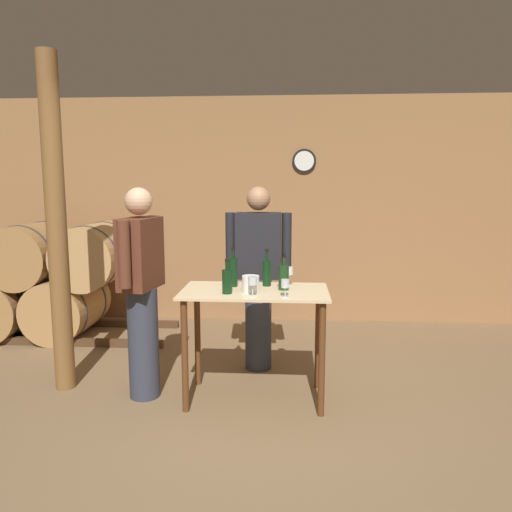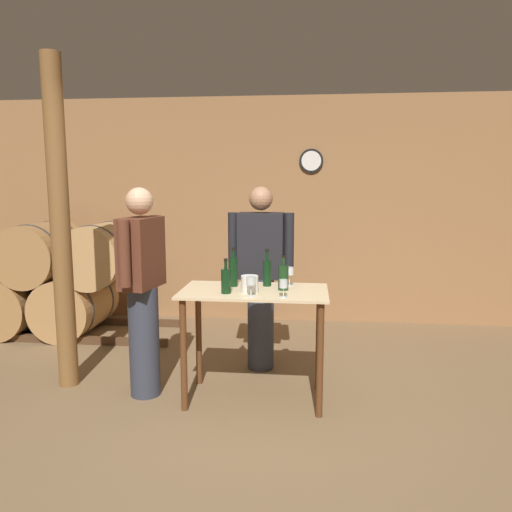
% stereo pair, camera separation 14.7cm
% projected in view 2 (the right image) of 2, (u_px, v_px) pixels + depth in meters
% --- Properties ---
extents(ground_plane, '(14.00, 14.00, 0.00)m').
position_uv_depth(ground_plane, '(245.00, 436.00, 3.38)').
color(ground_plane, brown).
extents(back_wall, '(8.40, 0.08, 2.70)m').
position_uv_depth(back_wall, '(276.00, 211.00, 6.04)').
color(back_wall, '#996B42').
rests_on(back_wall, ground_plane).
extents(barrel_rack, '(3.03, 0.89, 1.27)m').
position_uv_depth(barrel_rack, '(59.00, 279.00, 5.59)').
color(barrel_rack, '#4C331E').
rests_on(barrel_rack, ground_plane).
extents(tasting_table, '(1.13, 0.63, 0.88)m').
position_uv_depth(tasting_table, '(255.00, 312.00, 3.86)').
color(tasting_table, beige).
rests_on(tasting_table, ground_plane).
extents(wooden_post, '(0.16, 0.16, 2.70)m').
position_uv_depth(wooden_post, '(60.00, 226.00, 4.04)').
color(wooden_post, brown).
rests_on(wooden_post, ground_plane).
extents(wine_bottle_far_left, '(0.07, 0.07, 0.26)m').
position_uv_depth(wine_bottle_far_left, '(226.00, 280.00, 3.71)').
color(wine_bottle_far_left, black).
rests_on(wine_bottle_far_left, tasting_table).
extents(wine_bottle_left, '(0.07, 0.07, 0.31)m').
position_uv_depth(wine_bottle_left, '(233.00, 271.00, 3.95)').
color(wine_bottle_left, black).
rests_on(wine_bottle_left, tasting_table).
extents(wine_bottle_center, '(0.07, 0.07, 0.30)m').
position_uv_depth(wine_bottle_center, '(267.00, 272.00, 3.96)').
color(wine_bottle_center, black).
rests_on(wine_bottle_center, tasting_table).
extents(wine_bottle_right, '(0.08, 0.08, 0.27)m').
position_uv_depth(wine_bottle_right, '(283.00, 277.00, 3.82)').
color(wine_bottle_right, '#193819').
rests_on(wine_bottle_right, tasting_table).
extents(wine_glass_near_left, '(0.07, 0.07, 0.15)m').
position_uv_depth(wine_glass_near_left, '(251.00, 282.00, 3.60)').
color(wine_glass_near_left, silver).
rests_on(wine_glass_near_left, tasting_table).
extents(wine_glass_near_center, '(0.06, 0.06, 0.13)m').
position_uv_depth(wine_glass_near_center, '(283.00, 285.00, 3.58)').
color(wine_glass_near_center, silver).
rests_on(wine_glass_near_center, tasting_table).
extents(wine_glass_near_right, '(0.07, 0.07, 0.15)m').
position_uv_depth(wine_glass_near_right, '(289.00, 272.00, 3.98)').
color(wine_glass_near_right, silver).
rests_on(wine_glass_near_right, tasting_table).
extents(ice_bucket, '(0.13, 0.13, 0.13)m').
position_uv_depth(ice_bucket, '(250.00, 284.00, 3.74)').
color(ice_bucket, white).
rests_on(ice_bucket, tasting_table).
extents(person_host, '(0.29, 0.58, 1.66)m').
position_uv_depth(person_host, '(142.00, 288.00, 3.91)').
color(person_host, '#333847').
rests_on(person_host, ground_plane).
extents(person_visitor_with_scarf, '(0.59, 0.24, 1.66)m').
position_uv_depth(person_visitor_with_scarf, '(261.00, 274.00, 4.49)').
color(person_visitor_with_scarf, '#333847').
rests_on(person_visitor_with_scarf, ground_plane).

